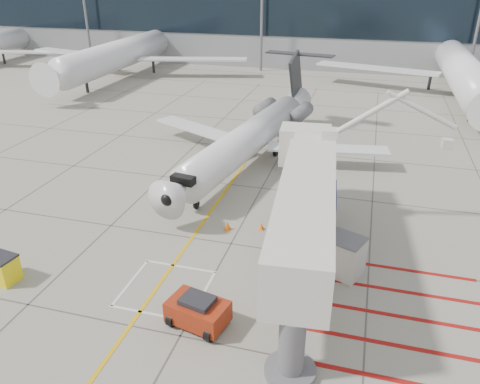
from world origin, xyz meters
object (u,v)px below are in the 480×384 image
(jet_bridge, at_px, (305,220))
(pushback_tug, at_px, (198,310))
(regional_jet, at_px, (238,129))
(spill_bin, at_px, (0,268))

(jet_bridge, relative_size, pushback_tug, 6.81)
(regional_jet, distance_m, jet_bridge, 14.54)
(regional_jet, relative_size, pushback_tug, 10.47)
(pushback_tug, bearing_deg, spill_bin, -169.55)
(regional_jet, xyz_separation_m, spill_bin, (-8.12, -16.80, -2.94))
(jet_bridge, bearing_deg, pushback_tug, -136.95)
(spill_bin, bearing_deg, pushback_tug, 5.54)
(pushback_tug, height_order, spill_bin, pushback_tug)
(regional_jet, distance_m, pushback_tug, 17.73)
(pushback_tug, bearing_deg, regional_jet, 112.50)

